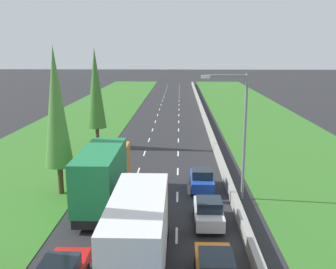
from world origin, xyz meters
The scene contains 12 objects.
ground_plane centered at (0.00, 60.00, 0.00)m, with size 300.00×300.00×0.00m, color #28282B.
grass_verge_left centered at (-12.65, 60.00, 0.02)m, with size 14.00×140.00×0.04m, color #387528.
grass_verge_right centered at (14.35, 60.00, 0.02)m, with size 14.00×140.00×0.04m, color #387528.
median_barrier centered at (5.70, 60.00, 0.42)m, with size 0.44×120.00×0.85m, color #9E9B93.
lane_markings centered at (0.00, 60.00, 0.01)m, with size 3.64×116.00×0.01m.
white_hatchback_right_lane centered at (3.69, 22.52, 0.84)m, with size 1.74×3.90×1.72m.
white_box_truck_centre_lane centered at (0.05, 17.07, 2.18)m, with size 2.46×9.40×4.18m.
green_box_truck_left_lane centered at (-3.29, 25.36, 2.18)m, with size 2.46×9.40×4.18m.
blue_hatchback_right_lane centered at (3.61, 28.55, 0.84)m, with size 1.74×3.90×1.72m.
poplar_tree_second centered at (-6.94, 27.41, 6.49)m, with size 2.07×2.07×10.89m.
poplar_tree_third centered at (-7.16, 41.61, 6.46)m, with size 2.07×2.07×10.82m.
street_light_mast centered at (6.08, 26.80, 5.23)m, with size 3.20×0.28×9.00m.
Camera 1 is at (1.88, 0.35, 10.58)m, focal length 41.31 mm.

